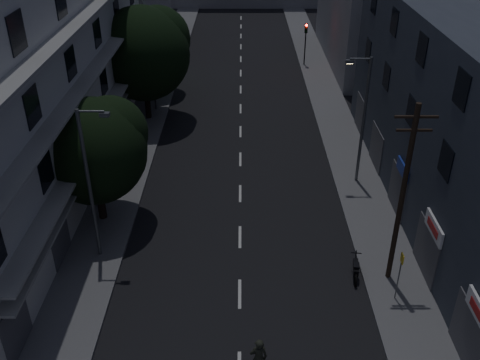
{
  "coord_description": "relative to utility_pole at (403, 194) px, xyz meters",
  "views": [
    {
      "loc": [
        0.07,
        -12.52,
        17.28
      ],
      "look_at": [
        0.0,
        12.0,
        3.0
      ],
      "focal_mm": 40.0,
      "sensor_mm": 36.0,
      "label": 1
    }
  ],
  "objects": [
    {
      "name": "street_lamp_left_far",
      "position": [
        -14.08,
        20.99,
        -0.27
      ],
      "size": [
        1.51,
        0.25,
        8.0
      ],
      "color": "#515258",
      "rests_on": "sidewalk_left"
    },
    {
      "name": "utility_pole",
      "position": [
        0.0,
        0.0,
        0.0
      ],
      "size": [
        1.8,
        0.24,
        9.0
      ],
      "color": "black",
      "rests_on": "sidewalk_right"
    },
    {
      "name": "street_lamp_right",
      "position": [
        0.06,
        9.33,
        -0.27
      ],
      "size": [
        1.51,
        0.25,
        8.0
      ],
      "color": "#525559",
      "rests_on": "sidewalk_right"
    },
    {
      "name": "bus_stop_sign",
      "position": [
        -0.05,
        -1.53,
        -2.98
      ],
      "size": [
        0.06,
        0.35,
        2.52
      ],
      "color": "#595B60",
      "rests_on": "sidewalk_right"
    },
    {
      "name": "tree_far",
      "position": [
        -14.83,
        25.1,
        -0.76
      ],
      "size": [
        5.11,
        5.11,
        6.33
      ],
      "color": "black",
      "rests_on": "sidewalk_left"
    },
    {
      "name": "tree_near",
      "position": [
        -14.95,
        5.13,
        -0.28
      ],
      "size": [
        5.75,
        5.75,
        7.09
      ],
      "color": "black",
      "rests_on": "sidewalk_left"
    },
    {
      "name": "sidewalk_right",
      "position": [
        0.28,
        17.39,
        -4.79
      ],
      "size": [
        3.0,
        90.0,
        0.15
      ],
      "primitive_type": "cube",
      "color": "#565659",
      "rests_on": "ground"
    },
    {
      "name": "motorcycle",
      "position": [
        -1.59,
        0.12,
        -4.41
      ],
      "size": [
        0.54,
        1.79,
        1.15
      ],
      "rotation": [
        0.0,
        0.0,
        -0.14
      ],
      "color": "black",
      "rests_on": "ground"
    },
    {
      "name": "building_left",
      "position": [
        -19.2,
        10.39,
        2.13
      ],
      "size": [
        7.0,
        36.0,
        14.0
      ],
      "color": "#B6B5B0",
      "rests_on": "ground"
    },
    {
      "name": "sidewalk_left",
      "position": [
        -14.72,
        17.39,
        -4.79
      ],
      "size": [
        3.0,
        90.0,
        0.15
      ],
      "primitive_type": "cube",
      "color": "#565659",
      "rests_on": "ground"
    },
    {
      "name": "lane_markings",
      "position": [
        -7.22,
        23.64,
        -4.86
      ],
      "size": [
        0.15,
        60.5,
        0.01
      ],
      "color": "beige",
      "rests_on": "ground"
    },
    {
      "name": "tree_mid",
      "position": [
        -14.47,
        19.32,
        0.72
      ],
      "size": [
        7.07,
        7.07,
        8.7
      ],
      "color": "black",
      "rests_on": "sidewalk_left"
    },
    {
      "name": "ground",
      "position": [
        -7.22,
        17.39,
        -4.87
      ],
      "size": [
        160.0,
        160.0,
        0.0
      ],
      "primitive_type": "plane",
      "color": "black",
      "rests_on": "ground"
    },
    {
      "name": "traffic_signal_far_left",
      "position": [
        -13.56,
        30.96,
        -1.77
      ],
      "size": [
        0.28,
        0.37,
        4.1
      ],
      "color": "black",
      "rests_on": "sidewalk_left"
    },
    {
      "name": "traffic_signal_far_right",
      "position": [
        -0.8,
        32.62,
        -1.77
      ],
      "size": [
        0.28,
        0.37,
        4.1
      ],
      "color": "black",
      "rests_on": "sidewalk_right"
    },
    {
      "name": "street_lamp_left_near",
      "position": [
        -14.3,
        1.73,
        -0.27
      ],
      "size": [
        1.51,
        0.25,
        8.0
      ],
      "color": "#565A5E",
      "rests_on": "sidewalk_left"
    },
    {
      "name": "building_right",
      "position": [
        4.77,
        6.38,
        0.63
      ],
      "size": [
        6.19,
        28.0,
        11.0
      ],
      "color": "#2C323C",
      "rests_on": "ground"
    }
  ]
}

